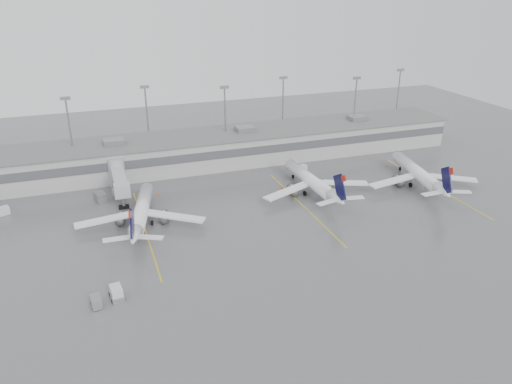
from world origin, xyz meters
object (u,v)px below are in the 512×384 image
object	(u,v)px
jet_mid_left	(141,211)
jet_far_right	(419,174)
jet_mid_right	(312,181)
baggage_tug	(117,294)

from	to	relation	value
jet_mid_left	jet_far_right	size ratio (longest dim) A/B	0.95
jet_mid_right	baggage_tug	distance (m)	54.99
jet_mid_left	baggage_tug	xyz separation A→B (m)	(-7.28, -24.86, -2.17)
jet_far_right	jet_mid_left	bearing A→B (deg)	-170.28
jet_far_right	baggage_tug	xyz separation A→B (m)	(-73.94, -23.67, -2.30)
jet_mid_right	jet_far_right	size ratio (longest dim) A/B	0.99
jet_mid_left	jet_mid_right	distance (m)	40.16
jet_mid_left	baggage_tug	world-z (taller)	jet_mid_left
jet_mid_left	jet_mid_right	world-z (taller)	jet_mid_right
jet_mid_left	baggage_tug	bearing A→B (deg)	-92.72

